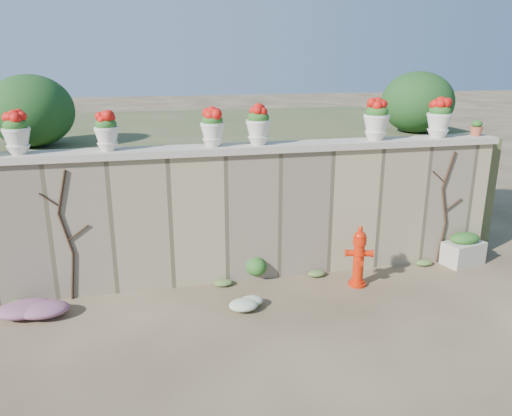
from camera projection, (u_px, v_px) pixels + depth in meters
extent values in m
plane|color=#463623|center=(282.00, 333.00, 6.32)|extent=(80.00, 80.00, 0.00)
cube|color=#9B8C67|center=(251.00, 215.00, 7.70)|extent=(8.00, 0.40, 2.00)
cube|color=beige|center=(251.00, 148.00, 7.40)|extent=(8.10, 0.52, 0.10)
cube|color=#384C23|center=(218.00, 171.00, 10.68)|extent=(9.00, 6.00, 2.00)
ellipsoid|color=#143814|center=(31.00, 111.00, 7.67)|extent=(1.30, 1.30, 1.10)
ellipsoid|color=#143814|center=(418.00, 102.00, 9.11)|extent=(1.30, 1.30, 1.10)
cylinder|color=black|center=(73.00, 276.00, 7.11)|extent=(0.12, 0.04, 0.70)
cylinder|color=black|center=(66.00, 234.00, 6.91)|extent=(0.17, 0.04, 0.61)
cylinder|color=black|center=(62.00, 192.00, 6.74)|extent=(0.18, 0.04, 0.61)
cylinder|color=black|center=(78.00, 233.00, 6.95)|extent=(0.30, 0.02, 0.22)
cylinder|color=black|center=(49.00, 200.00, 6.73)|extent=(0.25, 0.02, 0.21)
cylinder|color=black|center=(441.00, 243.00, 8.40)|extent=(0.12, 0.04, 0.70)
cylinder|color=black|center=(444.00, 206.00, 8.20)|extent=(0.17, 0.04, 0.61)
cylinder|color=black|center=(449.00, 170.00, 8.03)|extent=(0.18, 0.04, 0.61)
cylinder|color=black|center=(453.00, 205.00, 8.24)|extent=(0.30, 0.02, 0.22)
cylinder|color=black|center=(439.00, 177.00, 8.02)|extent=(0.25, 0.02, 0.21)
cylinder|color=red|center=(357.00, 284.00, 7.62)|extent=(0.27, 0.27, 0.05)
cylinder|color=red|center=(358.00, 262.00, 7.52)|extent=(0.16, 0.16, 0.59)
cylinder|color=red|center=(359.00, 253.00, 7.48)|extent=(0.20, 0.20, 0.04)
cylinder|color=red|center=(360.00, 241.00, 7.42)|extent=(0.20, 0.20, 0.11)
ellipsoid|color=red|center=(360.00, 235.00, 7.39)|extent=(0.18, 0.18, 0.13)
cylinder|color=red|center=(361.00, 230.00, 7.37)|extent=(0.07, 0.07, 0.10)
cylinder|color=red|center=(350.00, 253.00, 7.48)|extent=(0.16, 0.13, 0.10)
cylinder|color=red|center=(368.00, 253.00, 7.47)|extent=(0.16, 0.13, 0.10)
cylinder|color=red|center=(360.00, 262.00, 7.40)|extent=(0.11, 0.12, 0.09)
cube|color=beige|center=(463.00, 253.00, 8.36)|extent=(0.74, 0.53, 0.39)
ellipsoid|color=#1E5119|center=(465.00, 238.00, 8.29)|extent=(0.57, 0.42, 0.20)
ellipsoid|color=#1E5119|center=(260.00, 266.00, 7.71)|extent=(0.53, 0.48, 0.50)
ellipsoid|color=#B12397|center=(30.00, 309.00, 6.62)|extent=(1.01, 0.67, 0.27)
ellipsoid|color=white|center=(248.00, 302.00, 6.90)|extent=(0.56, 0.45, 0.20)
ellipsoid|color=#1E5119|center=(15.00, 125.00, 6.57)|extent=(0.31, 0.31, 0.19)
ellipsoid|color=red|center=(14.00, 119.00, 6.55)|extent=(0.27, 0.27, 0.19)
ellipsoid|color=#1E5119|center=(106.00, 124.00, 6.83)|extent=(0.29, 0.29, 0.17)
ellipsoid|color=red|center=(106.00, 119.00, 6.81)|extent=(0.25, 0.25, 0.18)
ellipsoid|color=#1E5119|center=(212.00, 120.00, 7.15)|extent=(0.30, 0.30, 0.18)
ellipsoid|color=red|center=(212.00, 115.00, 7.13)|extent=(0.27, 0.27, 0.19)
ellipsoid|color=#1E5119|center=(258.00, 117.00, 7.29)|extent=(0.32, 0.32, 0.19)
ellipsoid|color=red|center=(258.00, 112.00, 7.27)|extent=(0.28, 0.28, 0.20)
ellipsoid|color=#1E5119|center=(377.00, 112.00, 7.69)|extent=(0.35, 0.35, 0.21)
ellipsoid|color=red|center=(377.00, 106.00, 7.67)|extent=(0.30, 0.30, 0.22)
ellipsoid|color=#1E5119|center=(440.00, 111.00, 7.93)|extent=(0.34, 0.34, 0.21)
ellipsoid|color=red|center=(441.00, 105.00, 7.91)|extent=(0.30, 0.30, 0.21)
ellipsoid|color=#1E5119|center=(477.00, 124.00, 8.16)|extent=(0.17, 0.17, 0.12)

